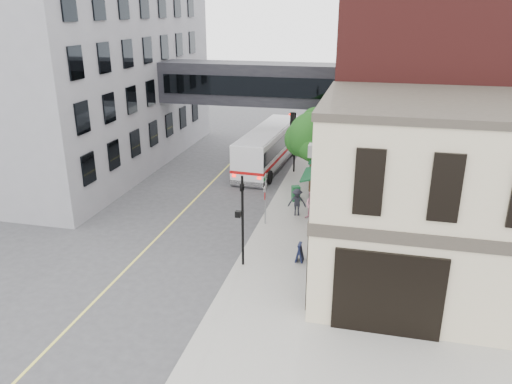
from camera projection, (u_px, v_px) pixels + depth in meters
The scene contains 17 objects.
ground at pixel (223, 287), 22.39m from camera, with size 120.00×120.00×0.00m, color #38383A.
sidewalk_main at pixel (309, 187), 34.70m from camera, with size 4.00×60.00×0.15m, color gray.
corner_building at pixel (441, 201), 20.80m from camera, with size 10.19×8.12×8.45m.
brick_building at pixel (441, 89), 31.48m from camera, with size 13.76×18.00×14.00m.
opposite_building at pixel (70, 74), 38.29m from camera, with size 14.00×24.00×14.00m, color slate.
skyway_bridge at pixel (253, 83), 37.23m from camera, with size 14.00×3.18×3.00m.
traffic_signal_near at pixel (242, 210), 23.10m from camera, with size 0.44×0.22×4.60m.
traffic_signal_far at pixel (293, 130), 36.69m from camera, with size 0.53×0.28×4.50m.
street_sign_pole at pixel (265, 194), 28.02m from camera, with size 0.08×0.75×3.00m.
street_tree at pixel (313, 136), 32.62m from camera, with size 3.80×3.20×5.60m.
lane_marking at pixel (195, 200), 32.61m from camera, with size 0.12×40.00×0.01m, color #D8CC4C.
bus at pixel (268, 146), 39.01m from camera, with size 3.23×11.21×2.98m.
pedestrian_a at pixel (317, 187), 31.86m from camera, with size 0.66×0.43×1.80m, color silver.
pedestrian_b at pixel (312, 205), 28.97m from camera, with size 0.82×0.64×1.69m, color pink.
pedestrian_c at pixel (297, 202), 29.51m from camera, with size 1.08×0.62×1.67m, color black.
newspaper_box at pixel (296, 193), 31.88m from camera, with size 0.49×0.44×0.98m, color #135428.
sandwich_board at pixel (300, 252), 24.22m from camera, with size 0.34×0.53×0.94m, color black.
Camera 1 is at (5.99, -18.65, 11.74)m, focal length 35.00 mm.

